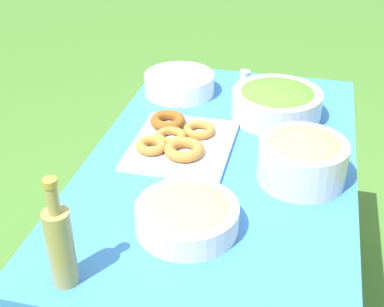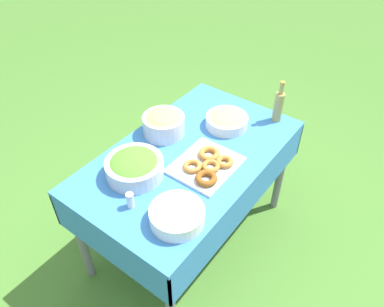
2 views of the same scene
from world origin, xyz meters
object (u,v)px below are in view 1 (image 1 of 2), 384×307
Objects in this scene: salad_bowl at (277,101)px; bread_bowl at (303,157)px; pasta_bowl at (187,214)px; donut_platter at (179,141)px; olive_oil_bottle at (60,244)px; plate_stack at (179,84)px.

salad_bowl is 1.23× the size of bread_bowl.
pasta_bowl reaches higher than donut_platter.
pasta_bowl is 0.32m from olive_oil_bottle.
bread_bowl is at bearing 137.73° from olive_oil_bottle.
olive_oil_bottle is 0.69m from bread_bowl.
olive_oil_bottle is (0.97, 0.00, 0.07)m from plate_stack.
olive_oil_bottle reaches higher than pasta_bowl.
olive_oil_bottle reaches higher than salad_bowl.
salad_bowl is 1.18× the size of plate_stack.
donut_platter is 1.31× the size of olive_oil_bottle.
salad_bowl is at bearing -163.59° from bread_bowl.
plate_stack is at bearing -179.93° from olive_oil_bottle.
olive_oil_bottle is at bearing -22.56° from salad_bowl.
salad_bowl is at bearing 166.74° from pasta_bowl.
pasta_bowl is 0.94× the size of olive_oil_bottle.
salad_bowl is 0.65m from pasta_bowl.
donut_platter is at bearing 14.26° from plate_stack.
donut_platter is 1.44× the size of bread_bowl.
pasta_bowl is at bearing -13.26° from salad_bowl.
bread_bowl reaches higher than pasta_bowl.
salad_bowl is at bearing 157.44° from olive_oil_bottle.
salad_bowl is 0.37m from plate_stack.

